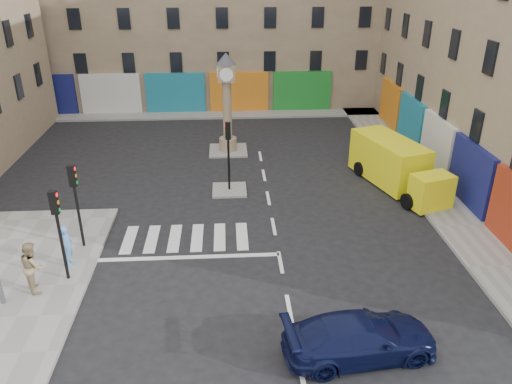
{
  "coord_description": "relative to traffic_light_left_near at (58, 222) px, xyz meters",
  "views": [
    {
      "loc": [
        -2.05,
        -16.15,
        11.38
      ],
      "look_at": [
        -0.85,
        3.58,
        2.0
      ],
      "focal_mm": 35.0,
      "sensor_mm": 36.0,
      "label": 1
    }
  ],
  "objects": [
    {
      "name": "ground",
      "position": [
        8.3,
        -0.2,
        -2.62
      ],
      "size": [
        120.0,
        120.0,
        0.0
      ],
      "primitive_type": "plane",
      "color": "black",
      "rests_on": "ground"
    },
    {
      "name": "sidewalk_far",
      "position": [
        4.3,
        22.0,
        -2.55
      ],
      "size": [
        32.0,
        2.4,
        0.15
      ],
      "primitive_type": "cube",
      "color": "gray",
      "rests_on": "ground"
    },
    {
      "name": "traffic_light_left_near",
      "position": [
        0.0,
        0.0,
        0.0
      ],
      "size": [
        0.28,
        0.22,
        3.7
      ],
      "color": "black",
      "rests_on": "sidewalk_left"
    },
    {
      "name": "pedestrian_tan",
      "position": [
        -0.96,
        -0.62,
        -1.48
      ],
      "size": [
        1.1,
        1.2,
        1.98
      ],
      "primitive_type": "imported",
      "rotation": [
        0.0,
        0.0,
        2.04
      ],
      "color": "#98805D",
      "rests_on": "sidewalk_left"
    },
    {
      "name": "island_near",
      "position": [
        6.3,
        7.8,
        -2.56
      ],
      "size": [
        1.8,
        1.8,
        0.12
      ],
      "primitive_type": "cube",
      "color": "gray",
      "rests_on": "ground"
    },
    {
      "name": "clock_pillar",
      "position": [
        6.3,
        13.8,
        0.93
      ],
      "size": [
        1.2,
        1.2,
        6.1
      ],
      "color": "#997E64",
      "rests_on": "island_far"
    },
    {
      "name": "yellow_van",
      "position": [
        15.26,
        7.95,
        -1.41
      ],
      "size": [
        3.88,
        6.98,
        2.43
      ],
      "rotation": [
        0.0,
        0.0,
        0.3
      ],
      "color": "yellow",
      "rests_on": "ground"
    },
    {
      "name": "island_far",
      "position": [
        6.3,
        13.8,
        -2.56
      ],
      "size": [
        2.4,
        2.4,
        0.12
      ],
      "primitive_type": "cube",
      "color": "gray",
      "rests_on": "ground"
    },
    {
      "name": "pedestrian_blue",
      "position": [
        -0.16,
        0.97,
        -1.6
      ],
      "size": [
        0.44,
        0.65,
        1.73
      ],
      "primitive_type": "imported",
      "rotation": [
        0.0,
        0.0,
        1.61
      ],
      "color": "#5C93D3",
      "rests_on": "sidewalk_left"
    },
    {
      "name": "traffic_light_left_far",
      "position": [
        0.0,
        2.4,
        0.0
      ],
      "size": [
        0.28,
        0.22,
        3.7
      ],
      "color": "black",
      "rests_on": "sidewalk_left"
    },
    {
      "name": "sidewalk_right",
      "position": [
        17.0,
        9.8,
        -2.55
      ],
      "size": [
        2.6,
        30.0,
        0.15
      ],
      "primitive_type": "cube",
      "color": "gray",
      "rests_on": "ground"
    },
    {
      "name": "traffic_light_island",
      "position": [
        6.3,
        7.8,
        -0.03
      ],
      "size": [
        0.28,
        0.22,
        3.7
      ],
      "color": "black",
      "rests_on": "island_near"
    },
    {
      "name": "navy_sedan",
      "position": [
        10.2,
        -4.56,
        -1.92
      ],
      "size": [
        5.04,
        2.54,
        1.4
      ],
      "primitive_type": "imported",
      "rotation": [
        0.0,
        0.0,
        1.69
      ],
      "color": "black",
      "rests_on": "ground"
    }
  ]
}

